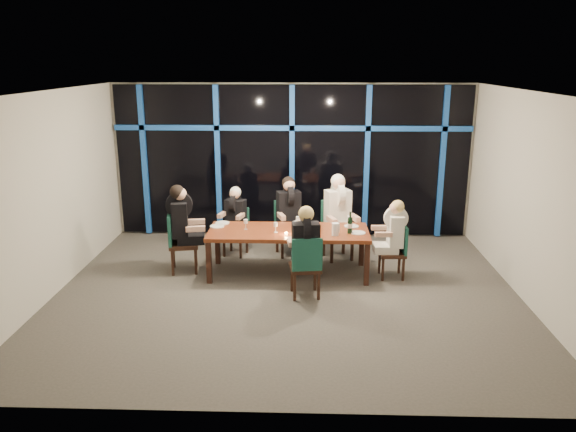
% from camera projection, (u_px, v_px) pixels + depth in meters
% --- Properties ---
extents(room, '(7.04, 7.00, 3.02)m').
position_uv_depth(room, '(287.00, 162.00, 7.99)').
color(room, '#57524C').
rests_on(room, ground).
extents(window_wall, '(6.86, 0.43, 2.94)m').
position_uv_depth(window_wall, '(293.00, 159.00, 10.94)').
color(window_wall, black).
rests_on(window_wall, ground).
extents(dining_table, '(2.60, 1.00, 0.75)m').
position_uv_depth(dining_table, '(288.00, 234.00, 9.13)').
color(dining_table, brown).
rests_on(dining_table, ground).
extents(chair_far_left, '(0.49, 0.49, 0.86)m').
position_uv_depth(chair_far_left, '(237.00, 228.00, 10.16)').
color(chair_far_left, black).
rests_on(chair_far_left, ground).
extents(chair_far_mid, '(0.57, 0.57, 0.98)m').
position_uv_depth(chair_far_mid, '(288.00, 224.00, 10.16)').
color(chair_far_mid, black).
rests_on(chair_far_mid, ground).
extents(chair_far_right, '(0.61, 0.61, 1.04)m').
position_uv_depth(chair_far_right, '(336.00, 226.00, 9.96)').
color(chair_far_right, black).
rests_on(chair_far_right, ground).
extents(chair_end_left, '(0.55, 0.55, 1.01)m').
position_uv_depth(chair_end_left, '(178.00, 239.00, 9.27)').
color(chair_end_left, black).
rests_on(chair_end_left, ground).
extents(chair_end_right, '(0.43, 0.43, 0.88)m').
position_uv_depth(chair_end_right, '(397.00, 248.00, 9.04)').
color(chair_end_right, black).
rests_on(chair_end_right, ground).
extents(chair_near_mid, '(0.50, 0.50, 0.96)m').
position_uv_depth(chair_near_mid, '(306.00, 264.00, 8.23)').
color(chair_near_mid, black).
rests_on(chair_near_mid, ground).
extents(diner_far_left, '(0.49, 0.58, 0.83)m').
position_uv_depth(diner_far_left, '(235.00, 211.00, 10.00)').
color(diner_far_left, black).
rests_on(diner_far_left, ground).
extents(diner_far_mid, '(0.58, 0.66, 0.95)m').
position_uv_depth(diner_far_mid, '(289.00, 205.00, 9.98)').
color(diner_far_mid, black).
rests_on(diner_far_mid, ground).
extents(diner_far_right, '(0.63, 0.71, 1.01)m').
position_uv_depth(diner_far_right, '(339.00, 205.00, 9.77)').
color(diner_far_right, white).
rests_on(diner_far_right, ground).
extents(diner_end_left, '(0.67, 0.55, 0.98)m').
position_uv_depth(diner_end_left, '(182.00, 216.00, 9.17)').
color(diner_end_left, black).
rests_on(diner_end_left, ground).
extents(diner_end_right, '(0.56, 0.45, 0.86)m').
position_uv_depth(diner_end_right, '(393.00, 227.00, 8.94)').
color(diner_end_right, white).
rests_on(diner_end_right, ground).
extents(diner_near_mid, '(0.51, 0.63, 0.93)m').
position_uv_depth(diner_near_mid, '(305.00, 238.00, 8.21)').
color(diner_near_mid, black).
rests_on(diner_near_mid, ground).
extents(plate_far_left, '(0.24, 0.24, 0.01)m').
position_uv_depth(plate_far_left, '(222.00, 223.00, 9.50)').
color(plate_far_left, white).
rests_on(plate_far_left, dining_table).
extents(plate_far_mid, '(0.24, 0.24, 0.01)m').
position_uv_depth(plate_far_mid, '(298.00, 223.00, 9.51)').
color(plate_far_mid, white).
rests_on(plate_far_mid, dining_table).
extents(plate_far_right, '(0.24, 0.24, 0.01)m').
position_uv_depth(plate_far_right, '(351.00, 226.00, 9.31)').
color(plate_far_right, white).
rests_on(plate_far_right, dining_table).
extents(plate_end_left, '(0.24, 0.24, 0.01)m').
position_uv_depth(plate_end_left, '(217.00, 226.00, 9.31)').
color(plate_end_left, white).
rests_on(plate_end_left, dining_table).
extents(plate_end_right, '(0.24, 0.24, 0.01)m').
position_uv_depth(plate_end_right, '(358.00, 233.00, 8.96)').
color(plate_end_right, white).
rests_on(plate_end_right, dining_table).
extents(plate_near_mid, '(0.24, 0.24, 0.01)m').
position_uv_depth(plate_near_mid, '(300.00, 236.00, 8.79)').
color(plate_near_mid, white).
rests_on(plate_near_mid, dining_table).
extents(wine_bottle, '(0.08, 0.08, 0.36)m').
position_uv_depth(wine_bottle, '(350.00, 225.00, 8.92)').
color(wine_bottle, black).
rests_on(wine_bottle, dining_table).
extents(water_pitcher, '(0.12, 0.11, 0.20)m').
position_uv_depth(water_pitcher, '(335.00, 229.00, 8.83)').
color(water_pitcher, silver).
rests_on(water_pitcher, dining_table).
extents(tea_light, '(0.05, 0.05, 0.03)m').
position_uv_depth(tea_light, '(286.00, 234.00, 8.90)').
color(tea_light, '#F29448').
rests_on(tea_light, dining_table).
extents(wine_glass_a, '(0.06, 0.06, 0.17)m').
position_uv_depth(wine_glass_a, '(276.00, 225.00, 8.97)').
color(wine_glass_a, silver).
rests_on(wine_glass_a, dining_table).
extents(wine_glass_b, '(0.07, 0.07, 0.17)m').
position_uv_depth(wine_glass_b, '(298.00, 219.00, 9.28)').
color(wine_glass_b, silver).
rests_on(wine_glass_b, dining_table).
extents(wine_glass_c, '(0.07, 0.07, 0.18)m').
position_uv_depth(wine_glass_c, '(314.00, 224.00, 8.99)').
color(wine_glass_c, white).
rests_on(wine_glass_c, dining_table).
extents(wine_glass_d, '(0.07, 0.07, 0.17)m').
position_uv_depth(wine_glass_d, '(246.00, 222.00, 9.13)').
color(wine_glass_d, white).
rests_on(wine_glass_d, dining_table).
extents(wine_glass_e, '(0.07, 0.07, 0.18)m').
position_uv_depth(wine_glass_e, '(349.00, 219.00, 9.28)').
color(wine_glass_e, silver).
rests_on(wine_glass_e, dining_table).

